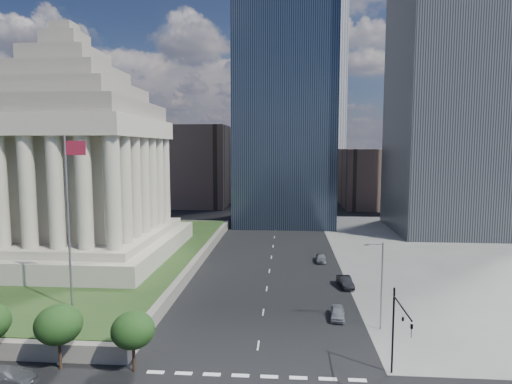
# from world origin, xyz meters

# --- Properties ---
(ground) EXTENTS (500.00, 500.00, 0.00)m
(ground) POSITION_xyz_m (0.00, 100.00, 0.00)
(ground) COLOR black
(ground) RESTS_ON ground
(plaza_terrace) EXTENTS (66.00, 70.00, 1.80)m
(plaza_terrace) POSITION_xyz_m (-45.00, 50.00, 0.90)
(plaza_terrace) COLOR #6A645B
(plaza_terrace) RESTS_ON ground
(plaza_lawn) EXTENTS (64.00, 68.00, 0.10)m
(plaza_lawn) POSITION_xyz_m (-45.00, 50.00, 1.85)
(plaza_lawn) COLOR #233B18
(plaza_lawn) RESTS_ON plaza_terrace
(war_memorial) EXTENTS (34.00, 34.00, 39.00)m
(war_memorial) POSITION_xyz_m (-34.00, 48.00, 21.40)
(war_memorial) COLOR #A9A18E
(war_memorial) RESTS_ON plaza_lawn
(flagpole) EXTENTS (2.52, 0.24, 20.00)m
(flagpole) POSITION_xyz_m (-21.83, 24.00, 13.11)
(flagpole) COLOR slate
(flagpole) RESTS_ON plaza_lawn
(midrise_glass) EXTENTS (26.00, 26.00, 60.00)m
(midrise_glass) POSITION_xyz_m (2.00, 95.00, 30.00)
(midrise_glass) COLOR black
(midrise_glass) RESTS_ON ground
(highrise_ne) EXTENTS (26.00, 28.00, 100.00)m
(highrise_ne) POSITION_xyz_m (42.00, 85.00, 50.00)
(highrise_ne) COLOR black
(highrise_ne) RESTS_ON ground
(building_filler_ne) EXTENTS (20.00, 30.00, 20.00)m
(building_filler_ne) POSITION_xyz_m (32.00, 130.00, 10.00)
(building_filler_ne) COLOR brown
(building_filler_ne) RESTS_ON ground
(building_filler_nw) EXTENTS (24.00, 30.00, 28.00)m
(building_filler_nw) POSITION_xyz_m (-30.00, 130.00, 14.00)
(building_filler_nw) COLOR brown
(building_filler_nw) RESTS_ON ground
(traffic_signal_ne) EXTENTS (0.30, 5.74, 8.00)m
(traffic_signal_ne) POSITION_xyz_m (12.50, 13.70, 5.25)
(traffic_signal_ne) COLOR black
(traffic_signal_ne) RESTS_ON ground
(street_lamp_north) EXTENTS (2.13, 0.22, 10.00)m
(street_lamp_north) POSITION_xyz_m (13.33, 25.00, 5.66)
(street_lamp_north) COLOR slate
(street_lamp_north) RESTS_ON ground
(suv_grey) EXTENTS (5.52, 2.56, 1.56)m
(suv_grey) POSITION_xyz_m (-21.30, 11.00, 0.78)
(suv_grey) COLOR #515358
(suv_grey) RESTS_ON ground
(parked_sedan_near) EXTENTS (2.05, 4.29, 1.41)m
(parked_sedan_near) POSITION_xyz_m (9.00, 27.76, 0.71)
(parked_sedan_near) COLOR gray
(parked_sedan_near) RESTS_ON ground
(parked_sedan_mid) EXTENTS (4.89, 2.21, 1.56)m
(parked_sedan_mid) POSITION_xyz_m (11.50, 39.63, 0.78)
(parked_sedan_mid) COLOR black
(parked_sedan_mid) RESTS_ON ground
(parked_sedan_far) EXTENTS (2.02, 4.56, 1.53)m
(parked_sedan_far) POSITION_xyz_m (9.00, 53.43, 0.76)
(parked_sedan_far) COLOR slate
(parked_sedan_far) RESTS_ON ground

